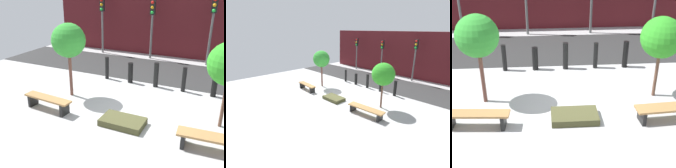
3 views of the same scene
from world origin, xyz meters
The scene contains 12 objects.
ground_plane centered at (0.00, 0.00, 0.00)m, with size 18.00×18.00×0.00m, color #A6A6A6.
road_strip centered at (0.00, 4.65, 0.01)m, with size 18.00×3.58×0.01m, color #2C2C2C.
bench_left centered at (-2.64, -0.99, 0.33)m, with size 1.79×0.51×0.46m.
bench_right centered at (2.64, -0.99, 0.32)m, with size 2.01×0.60×0.43m.
planter_bed centered at (0.00, -0.79, 0.10)m, with size 1.31×0.80×0.20m, color #444426.
tree_behind_left_bench centered at (-2.64, 0.39, 2.10)m, with size 1.23×1.23×2.72m.
tree_behind_right_bench centered at (2.64, 0.39, 1.93)m, with size 1.23×1.23×2.55m.
bollard_far_left centered at (-2.25, 2.61, 0.50)m, with size 0.17×0.17×1.00m, color black.
bollard_left centered at (-1.13, 2.61, 0.44)m, with size 0.21×0.21×0.88m, color black.
bollard_center centered at (0.00, 2.61, 0.51)m, with size 0.20×0.20×1.03m, color black.
bollard_right centered at (1.13, 2.61, 0.50)m, with size 0.16×0.16×0.99m, color black.
bollard_far_right centered at (2.25, 2.61, 0.51)m, with size 0.20×0.20×1.02m, color black.
Camera 3 is at (-0.81, -8.06, 4.96)m, focal length 50.00 mm.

